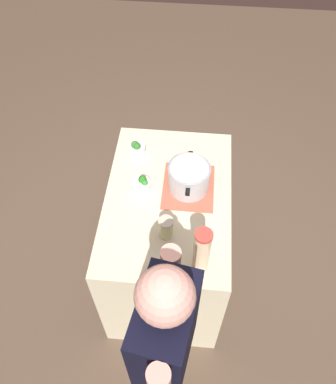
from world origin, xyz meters
The scene contains 9 objects.
ground_plane centered at (0.00, 0.00, 0.00)m, with size 8.00×8.00×0.00m, color brown.
counter_slab centered at (0.00, 0.00, 0.47)m, with size 1.09×0.73×0.94m, color beige.
dish_cloth centered at (-0.08, 0.11, 0.94)m, with size 0.35×0.30×0.01m, color #B95944.
cooking_pot centered at (-0.08, 0.11, 1.03)m, with size 0.31×0.24×0.17m.
lemonade_pitcher centered at (0.42, 0.20, 1.10)m, with size 0.09×0.09×0.32m.
mason_jar centered at (0.25, 0.01, 1.00)m, with size 0.08×0.08×0.13m.
broccoli_bowl_front centered at (-0.06, -0.16, 0.97)m, with size 0.11×0.11×0.08m.
broccoli_bowl_center centered at (-0.34, -0.23, 0.97)m, with size 0.10×0.10×0.08m.
person_cook centered at (0.87, 0.07, 0.94)m, with size 0.50×0.25×1.69m.
Camera 1 is at (1.38, 0.13, 2.80)m, focal length 37.59 mm.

